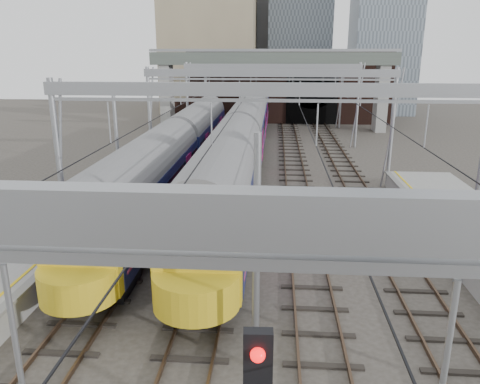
{
  "coord_description": "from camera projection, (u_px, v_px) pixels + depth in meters",
  "views": [
    {
      "loc": [
        0.43,
        -9.69,
        8.94
      ],
      "look_at": [
        -1.21,
        12.01,
        2.4
      ],
      "focal_mm": 35.0,
      "sensor_mm": 36.0,
      "label": 1
    }
  ],
  "objects": [
    {
      "name": "tracks",
      "position": [
        266.0,
        218.0,
        26.18
      ],
      "size": [
        14.4,
        80.0,
        0.22
      ],
      "color": "#4C3828",
      "rests_on": "ground"
    },
    {
      "name": "overhead_line",
      "position": [
        269.0,
        90.0,
        30.48
      ],
      "size": [
        16.8,
        80.0,
        8.0
      ],
      "color": "gray",
      "rests_on": "ground"
    },
    {
      "name": "retaining_wall",
      "position": [
        284.0,
        89.0,
        60.1
      ],
      "size": [
        28.0,
        2.75,
        9.0
      ],
      "color": "black",
      "rests_on": "ground"
    },
    {
      "name": "overbridge",
      "position": [
        273.0,
        67.0,
        53.69
      ],
      "size": [
        28.0,
        3.0,
        9.25
      ],
      "color": "gray",
      "rests_on": "ground"
    },
    {
      "name": "train_main",
      "position": [
        252.0,
        116.0,
        48.19
      ],
      "size": [
        3.03,
        69.99,
        5.13
      ],
      "color": "black",
      "rests_on": "ground"
    },
    {
      "name": "train_second",
      "position": [
        178.0,
        153.0,
        31.02
      ],
      "size": [
        2.84,
        32.87,
        4.87
      ],
      "color": "black",
      "rests_on": "ground"
    },
    {
      "name": "equip_cover_b",
      "position": [
        285.0,
        245.0,
        22.44
      ],
      "size": [
        1.08,
        0.92,
        0.11
      ],
      "primitive_type": "cube",
      "rotation": [
        0.0,
        0.0,
        0.36
      ],
      "color": "#1A35C5",
      "rests_on": "ground"
    }
  ]
}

